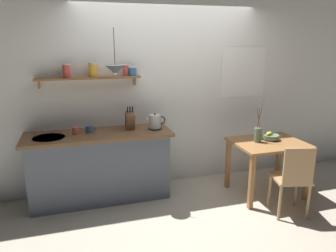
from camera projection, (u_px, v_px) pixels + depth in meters
ground_plane at (181, 199)px, 4.24m from camera, size 14.00×14.00×0.00m
back_wall at (180, 90)px, 4.55m from camera, size 6.80×0.11×2.70m
kitchen_counter at (100, 166)px, 4.14m from camera, size 1.83×0.63×0.91m
wall_shelf at (94, 74)px, 4.00m from camera, size 1.29×0.20×0.31m
dining_table at (268, 151)px, 4.25m from camera, size 0.92×0.73×0.74m
dining_chair_near at (293, 177)px, 3.71m from camera, size 0.48×0.47×0.89m
fruit_bowl at (271, 137)px, 4.29m from camera, size 0.22×0.22×0.11m
twig_vase at (258, 134)px, 4.18m from camera, size 0.10×0.10×0.56m
electric_kettle at (155, 122)px, 4.16m from camera, size 0.25×0.17×0.22m
knife_block at (130, 120)px, 4.14m from camera, size 0.11×0.20×0.31m
coffee_mug_by_sink at (76, 130)px, 3.96m from camera, size 0.12×0.08×0.09m
coffee_mug_spare at (89, 129)px, 4.03m from camera, size 0.13×0.09×0.09m
pendant_lamp at (115, 70)px, 3.82m from camera, size 0.25×0.25×0.55m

